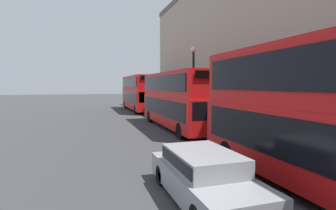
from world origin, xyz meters
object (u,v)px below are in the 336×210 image
object	(u,v)px
pedestrian	(286,138)
bus_third_in_queue	(139,92)
bus_second_in_queue	(177,98)
car_hatchback	(204,174)

from	to	relation	value
pedestrian	bus_third_in_queue	bearing A→B (deg)	95.36
bus_second_in_queue	bus_third_in_queue	size ratio (longest dim) A/B	0.97
pedestrian	bus_second_in_queue	bearing A→B (deg)	104.04
bus_third_in_queue	pedestrian	distance (m)	23.20
bus_second_in_queue	pedestrian	world-z (taller)	bus_second_in_queue
bus_third_in_queue	pedestrian	size ratio (longest dim) A/B	6.52
car_hatchback	pedestrian	distance (m)	6.37
bus_second_in_queue	bus_third_in_queue	xyz separation A→B (m)	(-0.00, 14.41, 0.12)
bus_second_in_queue	pedestrian	bearing A→B (deg)	-75.96
bus_second_in_queue	bus_third_in_queue	world-z (taller)	bus_third_in_queue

